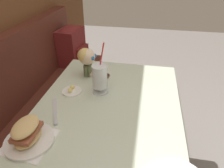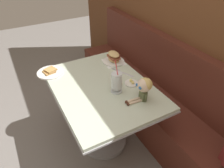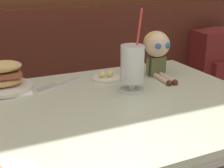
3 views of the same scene
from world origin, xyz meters
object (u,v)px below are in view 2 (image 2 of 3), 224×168
Objects in this scene: toast_plate at (50,72)px; seated_doll at (144,86)px; milkshake_glass at (117,81)px; sandwich_plate at (114,58)px; butter_saucer at (132,83)px; butter_knife at (119,71)px.

seated_doll is (0.75, 0.55, 0.12)m from toast_plate.
sandwich_plate is (-0.45, 0.22, -0.06)m from milkshake_glass.
sandwich_plate is at bearing 80.51° from toast_plate.
toast_plate is 0.93m from seated_doll.
butter_saucer is at bearing 100.88° from milkshake_glass.
butter_knife is 0.47m from seated_doll.
sandwich_plate is 1.00× the size of butter_knife.
butter_knife is 0.99× the size of seated_doll.
milkshake_glass is 1.42× the size of seated_doll.
milkshake_glass is 2.62× the size of butter_saucer.
milkshake_glass is 0.20m from butter_saucer.
milkshake_glass reaches higher than seated_doll.
toast_plate is at bearing -116.08° from butter_knife.
toast_plate reaches higher than butter_knife.
butter_knife is at bearing 145.62° from milkshake_glass.
milkshake_glass is at bearing -34.38° from butter_knife.
seated_doll is (0.64, -0.09, 0.08)m from sandwich_plate.
toast_plate is at bearing -143.18° from milkshake_glass.
butter_saucer is 0.55× the size of butter_knife.
toast_plate is 0.66m from butter_knife.
seated_doll reaches higher than butter_saucer.
seated_doll reaches higher than butter_knife.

